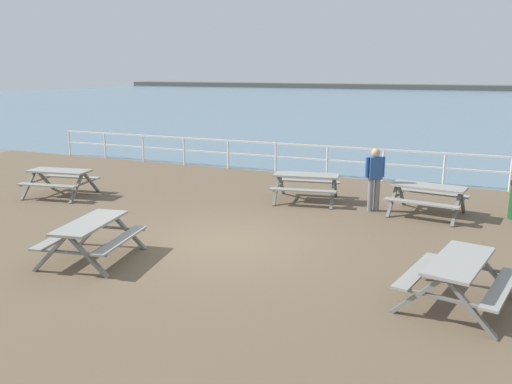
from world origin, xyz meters
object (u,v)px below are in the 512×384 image
Objects in this scene: picnic_table_mid_centre at (428,193)px; visitor at (375,175)px; picnic_table_near_right at (459,271)px; picnic_table_far_right at (60,176)px; picnic_table_far_left at (306,181)px; picnic_table_near_left at (91,231)px.

visitor is at bearing -166.51° from picnic_table_mid_centre.
picnic_table_far_right is (-11.09, 3.18, 0.00)m from picnic_table_near_right.
picnic_table_mid_centre and picnic_table_far_left have the same top height.
picnic_table_far_right is at bearing -160.17° from picnic_table_mid_centre.
picnic_table_near_right is 5.71m from visitor.
picnic_table_mid_centre is 10.32m from picnic_table_far_right.
picnic_table_near_right and picnic_table_far_left have the same top height.
picnic_table_far_right is at bearing 38.52° from picnic_table_near_left.
picnic_table_far_left is at bearing 49.14° from picnic_table_near_right.
picnic_table_far_left and picnic_table_far_right have the same top height.
picnic_table_mid_centre is 0.98× the size of picnic_table_far_left.
visitor is at bearing -18.33° from picnic_table_far_left.
picnic_table_near_left is at bearing 109.85° from visitor.
visitor reaches higher than picnic_table_mid_centre.
picnic_table_near_left is 8.21m from picnic_table_mid_centre.
picnic_table_mid_centre and picnic_table_far_right have the same top height.
picnic_table_far_left is at bearing -174.87° from picnic_table_mid_centre.
picnic_table_near_right is at bearing -61.94° from picnic_table_far_left.
picnic_table_near_left is 5.88m from picnic_table_far_right.
picnic_table_near_right is 1.24× the size of visitor.
picnic_table_mid_centre is 1.39m from visitor.
visitor is at bearing -47.10° from picnic_table_near_left.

